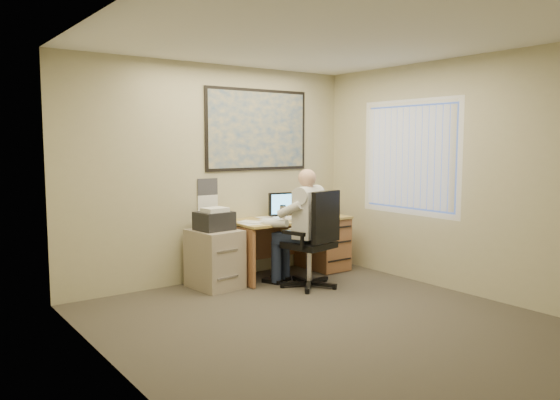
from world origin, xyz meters
TOP-DOWN VIEW (x-y plane):
  - room_shell at (0.00, 0.00)m, footprint 4.00×4.50m
  - desk at (1.24, 1.90)m, footprint 1.60×0.97m
  - world_map at (0.65, 2.23)m, footprint 1.56×0.03m
  - wall_calendar at (-0.10, 2.24)m, footprint 0.28×0.01m
  - window_blinds at (1.97, 0.80)m, footprint 0.06×1.40m
  - filing_cabinet at (-0.21, 1.89)m, footprint 0.56×0.65m
  - office_chair at (0.71, 1.19)m, footprint 0.83×0.83m
  - person at (0.72, 1.28)m, footprint 0.84×0.98m

SIDE VIEW (x-z plane):
  - office_chair at x=0.71m, z-range -0.24..0.93m
  - filing_cabinet at x=-0.21m, z-range -0.07..0.90m
  - desk at x=1.24m, z-range -0.10..0.97m
  - person at x=0.72m, z-range 0.00..1.42m
  - wall_calendar at x=-0.10m, z-range 0.87..1.29m
  - room_shell at x=0.00m, z-range 0.00..2.70m
  - window_blinds at x=1.97m, z-range 0.90..2.20m
  - world_map at x=0.65m, z-range 1.37..2.43m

